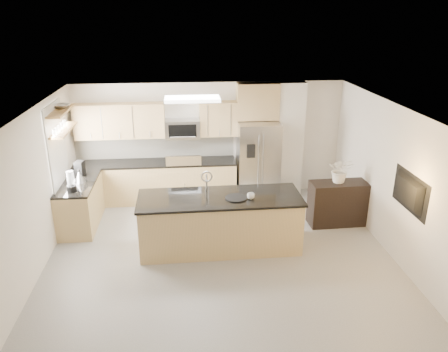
{
  "coord_description": "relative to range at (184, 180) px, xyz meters",
  "views": [
    {
      "loc": [
        -0.57,
        -6.29,
        4.09
      ],
      "look_at": [
        0.15,
        1.3,
        1.16
      ],
      "focal_mm": 35.0,
      "sensor_mm": 36.0,
      "label": 1
    }
  ],
  "objects": [
    {
      "name": "credenza",
      "position": [
        3.04,
        -1.51,
        -0.03
      ],
      "size": [
        1.13,
        0.5,
        0.89
      ],
      "primitive_type": "cube",
      "rotation": [
        0.0,
        0.0,
        0.03
      ],
      "color": "black",
      "rests_on": "floor"
    },
    {
      "name": "island",
      "position": [
        0.62,
        -2.21,
        0.03
      ],
      "size": [
        2.9,
        1.07,
        1.42
      ],
      "rotation": [
        0.0,
        0.0,
        0.01
      ],
      "color": "tan",
      "rests_on": "floor"
    },
    {
      "name": "wall_left",
      "position": [
        -2.4,
        -2.92,
        0.83
      ],
      "size": [
        0.02,
        6.5,
        2.6
      ],
      "primitive_type": "cube",
      "color": "silver",
      "rests_on": "floor"
    },
    {
      "name": "microwave",
      "position": [
        0.0,
        0.12,
        1.16
      ],
      "size": [
        0.76,
        0.4,
        0.4
      ],
      "color": "#AEAEB1",
      "rests_on": "upper_cabinets"
    },
    {
      "name": "wall_back",
      "position": [
        0.6,
        0.33,
        0.83
      ],
      "size": [
        6.0,
        0.02,
        2.6
      ],
      "primitive_type": "cube",
      "color": "silver",
      "rests_on": "floor"
    },
    {
      "name": "left_counter",
      "position": [
        -2.07,
        -1.07,
        -0.01
      ],
      "size": [
        0.66,
        1.5,
        0.92
      ],
      "color": "tan",
      "rests_on": "floor"
    },
    {
      "name": "flower_vase",
      "position": [
        3.05,
        -1.48,
        0.8
      ],
      "size": [
        0.84,
        0.79,
        0.77
      ],
      "primitive_type": "imported",
      "rotation": [
        0.0,
        0.0,
        -0.31
      ],
      "color": "white",
      "rests_on": "credenza"
    },
    {
      "name": "coffee_maker",
      "position": [
        -2.09,
        -0.69,
        0.59
      ],
      "size": [
        0.19,
        0.22,
        0.3
      ],
      "color": "black",
      "rests_on": "left_counter"
    },
    {
      "name": "refrigerator",
      "position": [
        1.66,
        -0.05,
        0.42
      ],
      "size": [
        0.92,
        0.78,
        1.78
      ],
      "color": "#AEAEB1",
      "rests_on": "floor"
    },
    {
      "name": "partition_column",
      "position": [
        2.42,
        0.18,
        0.83
      ],
      "size": [
        0.6,
        0.3,
        2.6
      ],
      "primitive_type": "cube",
      "color": "white",
      "rests_on": "floor"
    },
    {
      "name": "window",
      "position": [
        -2.38,
        -1.07,
        1.18
      ],
      "size": [
        0.04,
        1.15,
        1.65
      ],
      "color": "white",
      "rests_on": "wall_left"
    },
    {
      "name": "upper_cabinets",
      "position": [
        -0.7,
        0.16,
        1.35
      ],
      "size": [
        3.5,
        0.33,
        0.75
      ],
      "color": "tan",
      "rests_on": "wall_back"
    },
    {
      "name": "cup",
      "position": [
        1.15,
        -2.36,
        0.58
      ],
      "size": [
        0.14,
        0.14,
        0.11
      ],
      "primitive_type": "imported",
      "rotation": [
        0.0,
        0.0,
        0.05
      ],
      "color": "white",
      "rests_on": "island"
    },
    {
      "name": "wall_right",
      "position": [
        3.6,
        -2.92,
        0.83
      ],
      "size": [
        0.02,
        6.5,
        2.6
      ],
      "primitive_type": "cube",
      "color": "silver",
      "rests_on": "floor"
    },
    {
      "name": "ceiling",
      "position": [
        0.6,
        -2.92,
        2.13
      ],
      "size": [
        6.0,
        6.5,
        0.02
      ],
      "primitive_type": "cube",
      "color": "silver",
      "rests_on": "wall_back"
    },
    {
      "name": "back_counter",
      "position": [
        -0.63,
        0.01,
        -0.0
      ],
      "size": [
        3.55,
        0.66,
        1.44
      ],
      "color": "tan",
      "rests_on": "floor"
    },
    {
      "name": "ceiling_fixture",
      "position": [
        0.2,
        -1.32,
        2.09
      ],
      "size": [
        1.0,
        0.5,
        0.06
      ],
      "primitive_type": "cube",
      "color": "white",
      "rests_on": "ceiling"
    },
    {
      "name": "range",
      "position": [
        0.0,
        0.0,
        0.0
      ],
      "size": [
        0.76,
        0.64,
        1.14
      ],
      "color": "black",
      "rests_on": "floor"
    },
    {
      "name": "television",
      "position": [
        3.51,
        -3.12,
        0.88
      ],
      "size": [
        0.14,
        1.08,
        0.62
      ],
      "primitive_type": "imported",
      "rotation": [
        0.0,
        0.0,
        1.57
      ],
      "color": "black",
      "rests_on": "wall_right"
    },
    {
      "name": "shelf_lower",
      "position": [
        -2.25,
        -0.97,
        1.48
      ],
      "size": [
        0.3,
        1.2,
        0.04
      ],
      "primitive_type": "cube",
      "color": "olive",
      "rests_on": "wall_left"
    },
    {
      "name": "floor",
      "position": [
        0.6,
        -2.92,
        -0.47
      ],
      "size": [
        6.5,
        6.5,
        0.0
      ],
      "primitive_type": "plane",
      "color": "#A3A09B",
      "rests_on": "ground"
    },
    {
      "name": "wall_front",
      "position": [
        0.6,
        -6.17,
        0.83
      ],
      "size": [
        6.0,
        0.02,
        2.6
      ],
      "primitive_type": "cube",
      "color": "silver",
      "rests_on": "floor"
    },
    {
      "name": "shelf_upper",
      "position": [
        -2.25,
        -0.97,
        1.85
      ],
      "size": [
        0.3,
        1.2,
        0.04
      ],
      "primitive_type": "cube",
      "color": "olive",
      "rests_on": "wall_left"
    },
    {
      "name": "kettle",
      "position": [
        -2.02,
        -1.08,
        0.57
      ],
      "size": [
        0.21,
        0.21,
        0.27
      ],
      "color": "#AEAEB1",
      "rests_on": "left_counter"
    },
    {
      "name": "platter",
      "position": [
        0.9,
        -2.31,
        0.53
      ],
      "size": [
        0.43,
        0.43,
        0.02
      ],
      "primitive_type": "cylinder",
      "rotation": [
        0.0,
        0.0,
        -0.12
      ],
      "color": "black",
      "rests_on": "island"
    },
    {
      "name": "bowl",
      "position": [
        -2.25,
        -0.82,
        1.91
      ],
      "size": [
        0.49,
        0.49,
        0.09
      ],
      "primitive_type": "imported",
      "rotation": [
        0.0,
        0.0,
        -0.39
      ],
      "color": "#AEAEB1",
      "rests_on": "shelf_upper"
    },
    {
      "name": "blender",
      "position": [
        -2.07,
        -1.53,
        0.62
      ],
      "size": [
        0.17,
        0.17,
        0.4
      ],
      "color": "black",
      "rests_on": "left_counter"
    }
  ]
}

